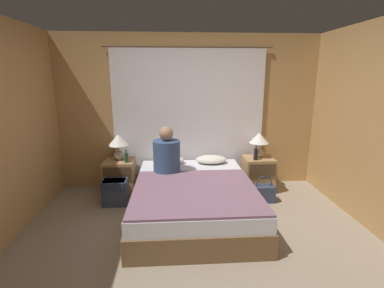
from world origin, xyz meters
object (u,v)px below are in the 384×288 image
nightstand_right (258,174)px  beer_bottle_on_right_stand (256,154)px  lamp_left (118,143)px  backpack_on_floor (115,191)px  beer_bottle_on_left_stand (126,158)px  pillow_right (211,159)px  handbag_on_floor (263,193)px  lamp_right (259,141)px  pillow_left (168,160)px  person_left_in_bed (167,154)px  bed (194,199)px  nightstand_left (120,177)px

nightstand_right → beer_bottle_on_right_stand: beer_bottle_on_right_stand is taller
lamp_left → nightstand_right: bearing=-1.2°
nightstand_right → backpack_on_floor: bearing=-169.9°
nightstand_right → beer_bottle_on_right_stand: (-0.09, -0.11, 0.37)m
beer_bottle_on_left_stand → backpack_on_floor: size_ratio=0.53×
lamp_left → pillow_right: (1.46, 0.00, -0.29)m
pillow_right → handbag_on_floor: pillow_right is taller
lamp_right → pillow_left: bearing=180.0°
pillow_left → person_left_in_bed: bearing=-92.2°
bed → handbag_on_floor: 1.14m
handbag_on_floor → bed: bearing=-162.3°
nightstand_left → lamp_right: lamp_right is taller
pillow_right → person_left_in_bed: size_ratio=0.73×
bed → lamp_left: size_ratio=5.13×
nightstand_left → backpack_on_floor: 0.40m
person_left_in_bed → beer_bottle_on_left_stand: size_ratio=3.34×
person_left_in_bed → handbag_on_floor: person_left_in_bed is taller
lamp_left → person_left_in_bed: 0.86m
person_left_in_bed → beer_bottle_on_right_stand: size_ratio=2.85×
nightstand_left → pillow_left: bearing=3.4°
lamp_left → pillow_left: size_ratio=0.82×
lamp_left → bed: bearing=-36.5°
nightstand_left → backpack_on_floor: (-0.00, -0.40, -0.06)m
lamp_right → beer_bottle_on_left_stand: size_ratio=1.99×
nightstand_left → pillow_right: pillow_right is taller
lamp_left → handbag_on_floor: size_ratio=0.99×
beer_bottle_on_right_stand → backpack_on_floor: beer_bottle_on_right_stand is taller
person_left_in_bed → lamp_left: bearing=152.6°
bed → beer_bottle_on_right_stand: size_ratio=8.68×
bed → beer_bottle_on_left_stand: size_ratio=10.19×
handbag_on_floor → lamp_right: bearing=85.4°
pillow_right → bed: bearing=-112.7°
lamp_left → handbag_on_floor: 2.35m
backpack_on_floor → handbag_on_floor: handbag_on_floor is taller
lamp_left → lamp_right: (2.23, 0.00, 0.00)m
beer_bottle_on_right_stand → handbag_on_floor: beer_bottle_on_right_stand is taller
bed → nightstand_right: 1.36m
lamp_right → beer_bottle_on_right_stand: bearing=-120.1°
bed → pillow_right: 0.95m
nightstand_right → person_left_in_bed: person_left_in_bed is taller
nightstand_right → lamp_right: 0.55m
lamp_left → beer_bottle_on_right_stand: bearing=-4.1°
beer_bottle_on_left_stand → handbag_on_floor: size_ratio=0.50×
lamp_right → beer_bottle_on_right_stand: size_ratio=1.69×
nightstand_right → handbag_on_floor: size_ratio=1.36×
pillow_right → person_left_in_bed: 0.84m
lamp_right → handbag_on_floor: 0.84m
nightstand_right → person_left_in_bed: 1.59m
nightstand_right → lamp_left: lamp_left is taller
nightstand_left → handbag_on_floor: size_ratio=1.36×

